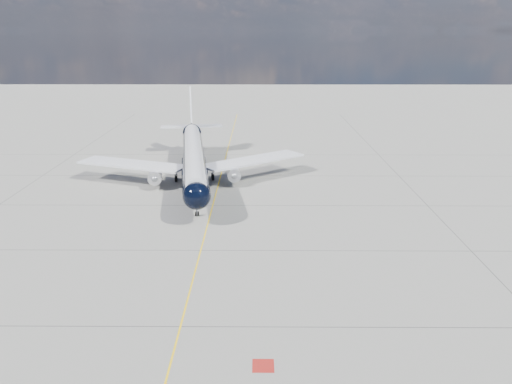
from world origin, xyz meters
TOP-DOWN VIEW (x-y plane):
  - ground at (0.00, 30.00)m, footprint 320.00×320.00m
  - taxiway_centerline at (0.00, 25.00)m, footprint 0.16×160.00m
  - red_marking at (6.80, -10.00)m, footprint 1.60×1.60m
  - main_airliner at (-4.04, 37.15)m, footprint 37.00×45.39m

SIDE VIEW (x-z plane):
  - ground at x=0.00m, z-range 0.00..0.00m
  - taxiway_centerline at x=0.00m, z-range 0.00..0.01m
  - red_marking at x=6.80m, z-range 0.00..0.01m
  - main_airliner at x=-4.04m, z-range -2.49..10.64m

